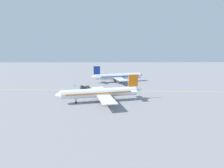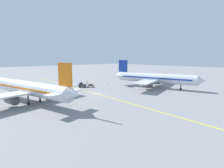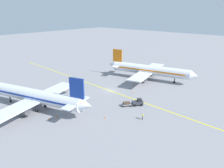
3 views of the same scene
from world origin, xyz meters
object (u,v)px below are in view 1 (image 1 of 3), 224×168
airplane_adjacent_stand (101,93)px  baggage_tug_dark (83,87)px  baggage_cart_trailing (87,87)px  traffic_cone_far_edge (105,81)px  traffic_cone_near_nose (89,84)px  airplane_at_gate (118,76)px  traffic_cone_by_wingtip (94,92)px  ground_crew_worker (74,85)px  traffic_cone_mid_apron (104,82)px

airplane_adjacent_stand → baggage_tug_dark: size_ratio=10.70×
baggage_cart_trailing → traffic_cone_far_edge: bearing=153.3°
baggage_tug_dark → traffic_cone_near_nose: bearing=172.0°
airplane_at_gate → traffic_cone_by_wingtip: bearing=-25.6°
ground_crew_worker → traffic_cone_near_nose: 9.41m
ground_crew_worker → traffic_cone_far_edge: 23.11m
ground_crew_worker → traffic_cone_far_edge: size_ratio=3.05×
ground_crew_worker → traffic_cone_far_edge: ground_crew_worker is taller
baggage_tug_dark → ground_crew_worker: 8.47m
baggage_tug_dark → ground_crew_worker: baggage_tug_dark is taller
ground_crew_worker → baggage_cart_trailing: bearing=65.2°
airplane_at_gate → airplane_adjacent_stand: 43.93m
traffic_cone_far_edge → traffic_cone_by_wingtip: bearing=-9.8°
baggage_cart_trailing → airplane_at_gate: bearing=135.1°
airplane_at_gate → ground_crew_worker: (13.95, -25.29, -2.80)m
baggage_tug_dark → traffic_cone_mid_apron: bearing=151.0°
airplane_at_gate → traffic_cone_far_edge: bearing=-99.7°
baggage_cart_trailing → traffic_cone_near_nose: baggage_cart_trailing is taller
airplane_at_gate → ground_crew_worker: 29.02m
airplane_adjacent_stand → traffic_cone_far_edge: bearing=179.3°
baggage_tug_dark → ground_crew_worker: size_ratio=1.96×
traffic_cone_by_wingtip → traffic_cone_far_edge: bearing=170.2°
airplane_at_gate → traffic_cone_by_wingtip: (26.91, -12.91, -3.43)m
baggage_cart_trailing → traffic_cone_by_wingtip: baggage_cart_trailing is taller
airplane_at_gate → traffic_cone_by_wingtip: airplane_at_gate is taller
baggage_tug_dark → traffic_cone_mid_apron: size_ratio=5.98×
airplane_adjacent_stand → traffic_cone_near_nose: airplane_adjacent_stand is taller
airplane_adjacent_stand → traffic_cone_far_edge: 44.60m
airplane_at_gate → traffic_cone_near_nose: size_ratio=63.52×
traffic_cone_mid_apron → traffic_cone_by_wingtip: size_ratio=1.00×
airplane_at_gate → baggage_cart_trailing: (17.55, -17.51, -2.95)m
airplane_adjacent_stand → traffic_cone_near_nose: (-34.87, -9.32, -3.43)m
airplane_at_gate → ground_crew_worker: bearing=-61.1°
airplane_adjacent_stand → baggage_cart_trailing: airplane_adjacent_stand is taller
traffic_cone_mid_apron → traffic_cone_by_wingtip: 26.73m
traffic_cone_far_edge → baggage_tug_dark: bearing=-28.1°
baggage_cart_trailing → traffic_cone_by_wingtip: bearing=26.2°
airplane_adjacent_stand → traffic_cone_mid_apron: bearing=-179.9°
airplane_adjacent_stand → ground_crew_worker: bearing=-150.1°
baggage_tug_dark → baggage_cart_trailing: size_ratio=1.13×
ground_crew_worker → traffic_cone_near_nose: (-5.74, 7.44, -0.63)m
traffic_cone_mid_apron → airplane_at_gate: bearing=93.4°
airplane_adjacent_stand → ground_crew_worker: airplane_adjacent_stand is taller
ground_crew_worker → traffic_cone_by_wingtip: bearing=43.7°
traffic_cone_near_nose → traffic_cone_far_edge: (-9.59, 9.85, 0.00)m
ground_crew_worker → traffic_cone_by_wingtip: size_ratio=3.05×
baggage_tug_dark → traffic_cone_near_nose: 12.07m
airplane_adjacent_stand → baggage_tug_dark: airplane_adjacent_stand is taller
baggage_tug_dark → airplane_at_gate: bearing=135.9°
airplane_at_gate → baggage_tug_dark: 28.20m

